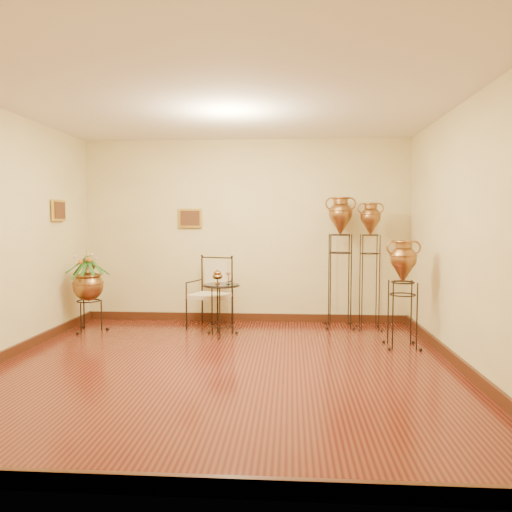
# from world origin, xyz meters

# --- Properties ---
(ground) EXTENTS (5.00, 5.00, 0.00)m
(ground) POSITION_xyz_m (0.00, 0.00, 0.00)
(ground) COLOR maroon
(ground) RESTS_ON ground
(room_shell) EXTENTS (5.02, 5.02, 2.81)m
(room_shell) POSITION_xyz_m (-0.01, 0.01, 1.73)
(room_shell) COLOR #F0E39B
(room_shell) RESTS_ON ground
(amphora_tall) EXTENTS (0.40, 0.40, 1.84)m
(amphora_tall) POSITION_xyz_m (1.83, 2.04, 0.94)
(amphora_tall) COLOR black
(amphora_tall) RESTS_ON ground
(amphora_mid) EXTENTS (0.44, 0.44, 1.93)m
(amphora_mid) POSITION_xyz_m (1.42, 2.15, 0.97)
(amphora_mid) COLOR black
(amphora_mid) RESTS_ON ground
(amphora_short) EXTENTS (0.49, 0.49, 1.35)m
(amphora_short) POSITION_xyz_m (2.08, 1.01, 0.67)
(amphora_short) COLOR black
(amphora_short) RESTS_ON ground
(planter_urn) EXTENTS (0.81, 0.81, 1.25)m
(planter_urn) POSITION_xyz_m (-2.15, 1.63, 0.70)
(planter_urn) COLOR black
(planter_urn) RESTS_ON ground
(armchair) EXTENTS (0.72, 0.70, 1.03)m
(armchair) POSITION_xyz_m (-0.47, 1.93, 0.52)
(armchair) COLOR black
(armchair) RESTS_ON ground
(side_table) EXTENTS (0.63, 0.63, 0.89)m
(side_table) POSITION_xyz_m (-0.23, 1.48, 0.37)
(side_table) COLOR black
(side_table) RESTS_ON ground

